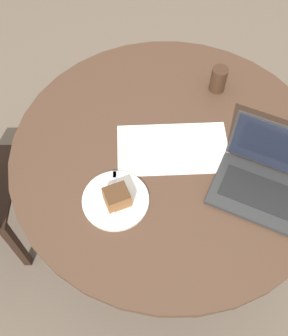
# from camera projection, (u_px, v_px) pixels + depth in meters

# --- Properties ---
(ground_plane) EXTENTS (12.00, 12.00, 0.00)m
(ground_plane) POSITION_uv_depth(u_px,v_px,m) (162.00, 227.00, 2.10)
(ground_plane) COLOR #6B5B4C
(dining_table) EXTENTS (1.21, 1.21, 0.73)m
(dining_table) POSITION_uv_depth(u_px,v_px,m) (168.00, 169.00, 1.61)
(dining_table) COLOR #4C3323
(dining_table) RESTS_ON ground_plane
(paper_document) EXTENTS (0.43, 0.26, 0.00)m
(paper_document) POSITION_uv_depth(u_px,v_px,m) (173.00, 149.00, 1.48)
(paper_document) COLOR white
(paper_document) RESTS_ON dining_table
(plate) EXTENTS (0.23, 0.23, 0.01)m
(plate) POSITION_uv_depth(u_px,v_px,m) (116.00, 200.00, 1.36)
(plate) COLOR silver
(plate) RESTS_ON dining_table
(cake_slice) EXTENTS (0.10, 0.09, 0.06)m
(cake_slice) POSITION_uv_depth(u_px,v_px,m) (117.00, 197.00, 1.33)
(cake_slice) COLOR brown
(cake_slice) RESTS_ON plate
(fork) EXTENTS (0.04, 0.17, 0.00)m
(fork) POSITION_uv_depth(u_px,v_px,m) (114.00, 187.00, 1.38)
(fork) COLOR silver
(fork) RESTS_ON plate
(coffee_glass) EXTENTS (0.07, 0.07, 0.11)m
(coffee_glass) POSITION_uv_depth(u_px,v_px,m) (218.00, 79.00, 1.60)
(coffee_glass) COLOR #3D2619
(coffee_glass) RESTS_ON dining_table
(laptop) EXTENTS (0.40, 0.37, 0.25)m
(laptop) POSITION_uv_depth(u_px,v_px,m) (265.00, 181.00, 1.36)
(laptop) COLOR #2D2D2D
(laptop) RESTS_ON dining_table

